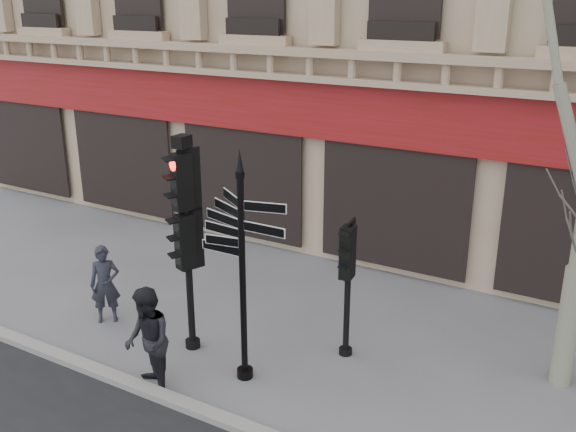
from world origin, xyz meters
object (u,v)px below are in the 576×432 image
traffic_signal_secondary (348,266)px  pedestrian_b (148,342)px  pedestrian_a (105,284)px  traffic_signal_main (186,219)px  fingerpost (241,230)px

traffic_signal_secondary → pedestrian_b: size_ratio=1.36×
traffic_signal_secondary → pedestrian_b: 3.49m
pedestrian_a → traffic_signal_secondary: bearing=-25.9°
traffic_signal_main → pedestrian_b: 2.12m
traffic_signal_main → pedestrian_a: bearing=-158.7°
traffic_signal_main → traffic_signal_secondary: (2.49, 1.17, -0.76)m
fingerpost → pedestrian_b: bearing=-125.0°
fingerpost → pedestrian_b: size_ratio=2.18×
traffic_signal_main → fingerpost: bearing=6.6°
traffic_signal_secondary → pedestrian_b: bearing=-137.8°
fingerpost → pedestrian_b: fingerpost is taller
traffic_signal_main → traffic_signal_secondary: bearing=45.3°
pedestrian_a → pedestrian_b: pedestrian_b is taller
traffic_signal_secondary → pedestrian_a: 4.78m
pedestrian_b → pedestrian_a: bearing=-172.9°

